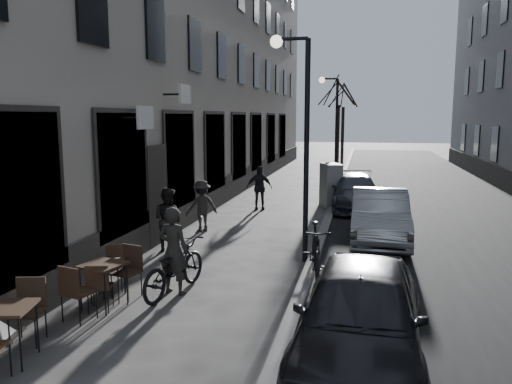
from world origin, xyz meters
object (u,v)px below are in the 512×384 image
at_px(streetlamp_near, 299,124).
at_px(car_mid, 380,216).
at_px(streetlamp_far, 333,120).
at_px(moped, 316,252).
at_px(sign_board, 5,312).
at_px(car_far, 355,192).
at_px(bistro_set_a, 8,328).
at_px(tree_far, 344,95).
at_px(pedestrian_mid, 202,206).
at_px(pedestrian_near, 168,219).
at_px(bistro_set_b, 104,281).
at_px(bistro_set_c, 108,276).
at_px(bicycle, 174,267).
at_px(tree_near, 339,90).
at_px(car_near, 360,315).
at_px(utility_cabinet, 331,185).
at_px(pedestrian_far, 259,188).

xyz_separation_m(streetlamp_near, car_mid, (1.90, 2.35, -2.48)).
relative_size(streetlamp_far, moped, 2.70).
height_order(sign_board, car_far, car_far).
distance_m(bistro_set_a, car_far, 13.41).
relative_size(tree_far, sign_board, 6.03).
distance_m(streetlamp_near, sign_board, 6.83).
xyz_separation_m(tree_far, pedestrian_mid, (-3.20, -18.55, -3.92)).
distance_m(streetlamp_far, car_far, 5.68).
bearing_deg(sign_board, streetlamp_near, 40.95).
bearing_deg(tree_far, pedestrian_near, -99.12).
bearing_deg(pedestrian_mid, sign_board, 45.11).
distance_m(sign_board, car_far, 12.98).
height_order(tree_far, bistro_set_a, tree_far).
xyz_separation_m(bistro_set_b, bistro_set_c, (-0.15, 0.41, -0.06)).
relative_size(bistro_set_c, bicycle, 0.76).
distance_m(bistro_set_c, bicycle, 1.21).
distance_m(tree_near, car_near, 20.10).
relative_size(tree_near, bistro_set_b, 3.43).
xyz_separation_m(streetlamp_far, utility_cabinet, (0.27, -4.74, -2.36)).
bearing_deg(bistro_set_a, pedestrian_far, 71.79).
height_order(pedestrian_near, car_mid, pedestrian_near).
bearing_deg(car_near, tree_far, 96.00).
distance_m(tree_near, bicycle, 18.22).
height_order(sign_board, bicycle, bicycle).
distance_m(pedestrian_near, pedestrian_far, 6.08).
bearing_deg(tree_far, pedestrian_mid, -99.80).
bearing_deg(sign_board, pedestrian_mid, 73.47).
xyz_separation_m(streetlamp_far, car_far, (1.17, -4.95, -2.54)).
bearing_deg(bistro_set_b, streetlamp_far, 92.84).
distance_m(car_mid, car_far, 4.76).
distance_m(tree_near, sign_board, 20.74).
distance_m(bistro_set_c, pedestrian_far, 9.41).
xyz_separation_m(tree_far, pedestrian_far, (-2.28, -14.80, -3.88)).
height_order(streetlamp_near, car_far, streetlamp_near).
relative_size(bistro_set_c, pedestrian_mid, 0.99).
distance_m(bicycle, pedestrian_near, 3.11).
bearing_deg(bistro_set_a, bicycle, 54.80).
relative_size(streetlamp_near, car_far, 1.20).
height_order(tree_near, sign_board, tree_near).
relative_size(pedestrian_mid, car_far, 0.35).
height_order(bistro_set_a, pedestrian_near, pedestrian_near).
bearing_deg(tree_near, car_far, -82.12).
height_order(bistro_set_c, utility_cabinet, utility_cabinet).
height_order(bistro_set_b, pedestrian_mid, pedestrian_mid).
bearing_deg(tree_far, streetlamp_far, -90.46).
bearing_deg(car_far, car_mid, -85.45).
relative_size(bistro_set_c, car_near, 0.36).
height_order(pedestrian_far, car_far, pedestrian_far).
bearing_deg(tree_far, streetlamp_near, -90.20).
relative_size(pedestrian_mid, car_mid, 0.36).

